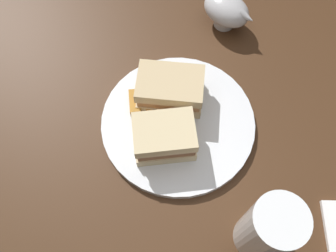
% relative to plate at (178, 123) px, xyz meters
% --- Properties ---
extents(ground_plane, '(6.00, 6.00, 0.00)m').
position_rel_plate_xyz_m(ground_plane, '(0.04, -0.03, -0.77)').
color(ground_plane, '#4C4238').
extents(dining_table, '(1.05, 0.93, 0.76)m').
position_rel_plate_xyz_m(dining_table, '(0.04, -0.03, -0.39)').
color(dining_table, '#422816').
rests_on(dining_table, ground).
extents(plate, '(0.29, 0.29, 0.01)m').
position_rel_plate_xyz_m(plate, '(0.00, 0.00, 0.00)').
color(plate, white).
rests_on(plate, dining_table).
extents(sandwich_half_left, '(0.08, 0.12, 0.06)m').
position_rel_plate_xyz_m(sandwich_half_left, '(-0.05, -0.02, 0.04)').
color(sandwich_half_left, '#CCB284').
rests_on(sandwich_half_left, plate).
extents(sandwich_half_right, '(0.09, 0.12, 0.06)m').
position_rel_plate_xyz_m(sandwich_half_right, '(0.05, -0.02, 0.04)').
color(sandwich_half_right, beige).
rests_on(sandwich_half_right, plate).
extents(potato_wedge_front, '(0.04, 0.02, 0.02)m').
position_rel_plate_xyz_m(potato_wedge_front, '(-0.02, -0.04, 0.02)').
color(potato_wedge_front, '#AD702D').
rests_on(potato_wedge_front, plate).
extents(potato_wedge_middle, '(0.02, 0.05, 0.01)m').
position_rel_plate_xyz_m(potato_wedge_middle, '(-0.03, -0.03, 0.01)').
color(potato_wedge_middle, gold).
rests_on(potato_wedge_middle, plate).
extents(potato_wedge_back, '(0.05, 0.05, 0.02)m').
position_rel_plate_xyz_m(potato_wedge_back, '(-0.03, -0.04, 0.02)').
color(potato_wedge_back, '#B77F33').
rests_on(potato_wedge_back, plate).
extents(potato_wedge_left_edge, '(0.02, 0.04, 0.01)m').
position_rel_plate_xyz_m(potato_wedge_left_edge, '(0.05, -0.04, 0.01)').
color(potato_wedge_left_edge, gold).
rests_on(potato_wedge_left_edge, plate).
extents(potato_wedge_right_edge, '(0.05, 0.03, 0.02)m').
position_rel_plate_xyz_m(potato_wedge_right_edge, '(-0.03, -0.08, 0.02)').
color(potato_wedge_right_edge, '#B77F33').
rests_on(potato_wedge_right_edge, plate).
extents(potato_wedge_stray, '(0.03, 0.04, 0.02)m').
position_rel_plate_xyz_m(potato_wedge_stray, '(-0.02, -0.06, 0.02)').
color(potato_wedge_stray, gold).
rests_on(potato_wedge_stray, plate).
extents(pint_glass, '(0.08, 0.08, 0.15)m').
position_rel_plate_xyz_m(pint_glass, '(0.20, 0.14, 0.06)').
color(pint_glass, white).
rests_on(pint_glass, dining_table).
extents(gravy_boat, '(0.12, 0.12, 0.07)m').
position_rel_plate_xyz_m(gravy_boat, '(-0.25, 0.09, 0.04)').
color(gravy_boat, '#B7B7BC').
rests_on(gravy_boat, dining_table).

